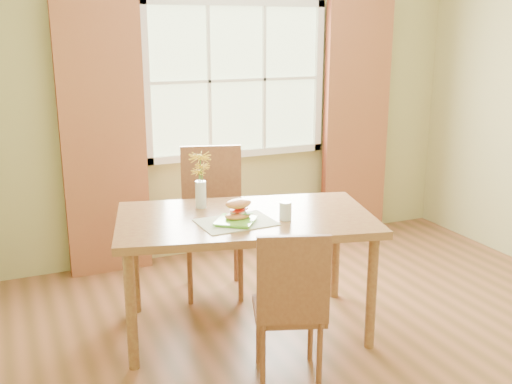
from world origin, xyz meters
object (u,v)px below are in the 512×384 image
object	(u,v)px
croissant_sandwich	(238,209)
flower_vase	(200,175)
dining_table	(245,228)
water_glass	(285,211)
chair_near	(290,301)
chair_far	(213,213)

from	to	relation	value
croissant_sandwich	flower_vase	world-z (taller)	flower_vase
dining_table	croissant_sandwich	world-z (taller)	croissant_sandwich
water_glass	flower_vase	distance (m)	0.63
chair_near	croissant_sandwich	xyz separation A→B (m)	(-0.06, 0.60, 0.36)
chair_far	croissant_sandwich	xyz separation A→B (m)	(-0.11, -0.80, 0.27)
chair_near	croissant_sandwich	distance (m)	0.70
chair_near	croissant_sandwich	size ratio (longest dim) A/B	4.95
dining_table	water_glass	size ratio (longest dim) A/B	15.52
chair_near	chair_far	xyz separation A→B (m)	(0.05, 1.41, 0.09)
chair_near	dining_table	bearing A→B (deg)	107.37
chair_near	water_glass	world-z (taller)	chair_near
dining_table	chair_near	bearing A→B (deg)	-78.54
flower_vase	dining_table	bearing A→B (deg)	-55.42
dining_table	chair_near	xyz separation A→B (m)	(-0.03, -0.69, -0.20)
chair_near	croissant_sandwich	world-z (taller)	croissant_sandwich
croissant_sandwich	flower_vase	size ratio (longest dim) A/B	0.50
dining_table	flower_vase	distance (m)	0.46
chair_far	flower_vase	xyz separation A→B (m)	(-0.22, -0.42, 0.41)
chair_far	dining_table	bearing A→B (deg)	-75.69
croissant_sandwich	water_glass	distance (m)	0.29
dining_table	chair_near	size ratio (longest dim) A/B	1.93
dining_table	chair_far	size ratio (longest dim) A/B	1.63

